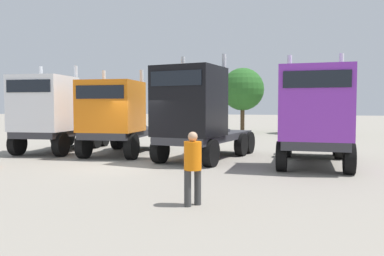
# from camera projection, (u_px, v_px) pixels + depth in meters

# --- Properties ---
(ground) EXTENTS (200.00, 200.00, 0.00)m
(ground) POSITION_uv_depth(u_px,v_px,m) (127.00, 166.00, 14.52)
(ground) COLOR gray
(semi_truck_white) EXTENTS (3.76, 6.36, 4.29)m
(semi_truck_white) POSITION_uv_depth(u_px,v_px,m) (51.00, 114.00, 18.61)
(semi_truck_white) COLOR #333338
(semi_truck_white) RESTS_ON ground
(semi_truck_orange) EXTENTS (3.72, 6.49, 3.99)m
(semi_truck_orange) POSITION_uv_depth(u_px,v_px,m) (118.00, 117.00, 17.70)
(semi_truck_orange) COLOR #333338
(semi_truck_orange) RESTS_ON ground
(semi_truck_black) EXTENTS (2.80, 6.06, 4.42)m
(semi_truck_black) POSITION_uv_depth(u_px,v_px,m) (196.00, 114.00, 15.73)
(semi_truck_black) COLOR #333338
(semi_truck_black) RESTS_ON ground
(semi_truck_purple) EXTENTS (3.25, 6.55, 4.26)m
(semi_truck_purple) POSITION_uv_depth(u_px,v_px,m) (315.00, 116.00, 14.17)
(semi_truck_purple) COLOR #333338
(semi_truck_purple) RESTS_ON ground
(visitor_in_hivis) EXTENTS (0.55, 0.55, 1.69)m
(visitor_in_hivis) POSITION_uv_depth(u_px,v_px,m) (193.00, 163.00, 8.68)
(visitor_in_hivis) COLOR #383838
(visitor_in_hivis) RESTS_ON ground
(oak_far_left) EXTENTS (4.29, 4.29, 6.01)m
(oak_far_left) POSITION_uv_depth(u_px,v_px,m) (184.00, 91.00, 37.65)
(oak_far_left) COLOR #4C3823
(oak_far_left) RESTS_ON ground
(oak_far_centre) EXTENTS (3.74, 3.74, 5.69)m
(oak_far_centre) POSITION_uv_depth(u_px,v_px,m) (243.00, 89.00, 33.80)
(oak_far_centre) COLOR #4C3823
(oak_far_centre) RESTS_ON ground
(oak_far_right) EXTENTS (3.86, 3.86, 5.91)m
(oak_far_right) POSITION_uv_depth(u_px,v_px,m) (316.00, 87.00, 32.18)
(oak_far_right) COLOR #4C3823
(oak_far_right) RESTS_ON ground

